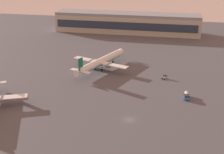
% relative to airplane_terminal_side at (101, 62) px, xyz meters
% --- Properties ---
extents(ground_plane, '(416.00, 416.00, 0.00)m').
position_rel_airplane_terminal_side_xyz_m(ground_plane, '(25.55, -54.93, -4.46)').
color(ground_plane, '#4C4C51').
extents(terminal_building, '(120.98, 22.40, 16.40)m').
position_rel_airplane_terminal_side_xyz_m(terminal_building, '(-0.08, 93.42, 3.64)').
color(terminal_building, '#B2AD99').
rests_on(terminal_building, ground).
extents(airplane_terminal_side, '(34.94, 44.36, 11.79)m').
position_rel_airplane_terminal_side_xyz_m(airplane_terminal_side, '(0.00, 0.00, 0.00)').
color(airplane_terminal_side, silver).
rests_on(airplane_terminal_side, ground).
extents(pushback_tug, '(2.94, 3.55, 2.05)m').
position_rel_airplane_terminal_side_xyz_m(pushback_tug, '(37.27, -7.43, -3.39)').
color(pushback_tug, white).
rests_on(pushback_tug, ground).
extents(fuel_truck, '(2.52, 6.35, 2.35)m').
position_rel_airplane_terminal_side_xyz_m(fuel_truck, '(48.29, -29.84, -3.09)').
color(fuel_truck, '#3372BF').
rests_on(fuel_truck, ground).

